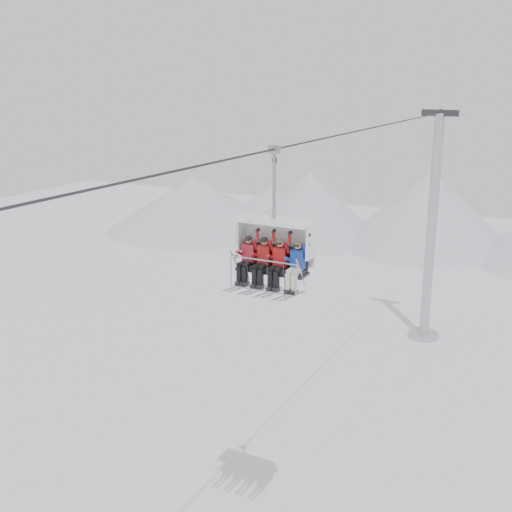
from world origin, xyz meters
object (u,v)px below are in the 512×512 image
at_px(skier_far_left, 247,258).
at_px(skier_center_right, 278,262).
at_px(skier_far_right, 296,265).
at_px(lift_tower_right, 430,245).
at_px(skier_center_left, 263,260).
at_px(chairlift_carrier, 276,243).

distance_m(skier_far_left, skier_center_right, 1.00).
bearing_deg(skier_far_left, skier_far_right, 0.13).
distance_m(skier_center_right, skier_far_right, 0.54).
distance_m(lift_tower_right, skier_far_right, 21.57).
relative_size(skier_far_left, skier_center_left, 1.00).
relative_size(skier_center_left, skier_center_right, 1.00).
height_order(lift_tower_right, chairlift_carrier, lift_tower_right).
distance_m(lift_tower_right, skier_far_left, 21.57).
distance_m(lift_tower_right, skier_center_right, 21.56).
xyz_separation_m(skier_far_left, skier_center_left, (0.50, 0.00, 0.01)).
xyz_separation_m(chairlift_carrier, skier_far_left, (-0.75, -0.31, -0.47)).
height_order(chairlift_carrier, skier_center_left, chairlift_carrier).
height_order(chairlift_carrier, skier_far_right, chairlift_carrier).
xyz_separation_m(lift_tower_right, skier_center_left, (-0.25, -21.10, 4.40)).
bearing_deg(skier_center_left, skier_far_right, 0.00).
distance_m(chairlift_carrier, skier_far_right, 0.96).
bearing_deg(skier_far_right, chairlift_carrier, 158.88).
bearing_deg(skier_center_left, chairlift_carrier, 50.46).
xyz_separation_m(chairlift_carrier, skier_center_left, (-0.25, -0.30, -0.46)).
xyz_separation_m(skier_center_right, skier_far_right, (0.54, 0.00, 0.00)).
bearing_deg(skier_far_left, skier_center_left, 0.41).
bearing_deg(chairlift_carrier, skier_far_left, -157.77).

